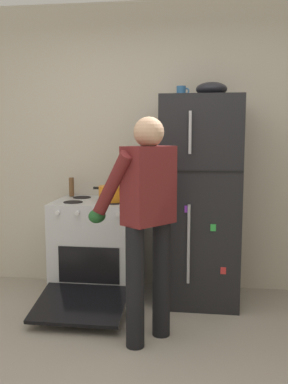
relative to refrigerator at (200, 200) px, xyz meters
The scene contains 8 objects.
kitchen_wall_back 0.71m from the refrigerator, 135.54° to the left, with size 6.00×0.10×2.70m, color beige.
refrigerator is the anchor object (origin of this frame).
stove_range 1.04m from the refrigerator, behind, with size 0.76×1.20×0.89m.
person_cook 0.93m from the refrigerator, 113.77° to the right, with size 0.63×0.67×1.60m.
red_pot 0.77m from the refrigerator, behind, with size 0.36×0.26×0.13m.
coffee_mug 0.97m from the refrigerator, 164.17° to the left, with size 0.11×0.08×0.10m.
pepper_mill 1.25m from the refrigerator, behind, with size 0.05×0.05×0.18m, color brown.
mixing_bowl 0.96m from the refrigerator, ahead, with size 0.27×0.27×0.12m, color black.
Camera 1 is at (0.41, -2.26, 1.48)m, focal length 40.80 mm.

